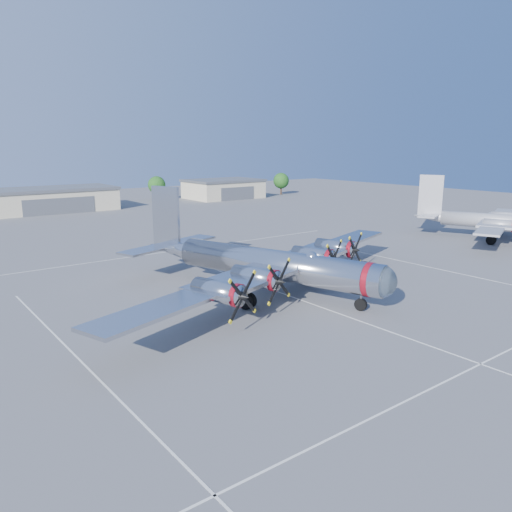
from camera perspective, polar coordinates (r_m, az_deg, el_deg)
ground at (r=51.98m, az=2.56°, el=-4.13°), size 260.00×260.00×0.00m
parking_lines at (r=50.71m, az=3.83°, el=-4.57°), size 60.00×50.08×0.01m
hangar_center at (r=124.88m, az=-22.48°, el=6.00°), size 28.60×14.60×5.40m
hangar_east at (r=144.83m, az=-3.73°, el=7.69°), size 20.60×14.60×5.40m
tree_east at (r=140.96m, az=-11.28°, el=7.96°), size 4.80×4.80×6.64m
tree_far_east at (r=155.16m, az=2.89°, el=8.58°), size 4.80×4.80×6.64m
main_bomber_b29 at (r=52.17m, az=0.73°, el=-4.06°), size 54.03×44.60×10.28m
twin_engine_east at (r=89.51m, az=24.75°, el=1.80°), size 37.88×32.92×10.04m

